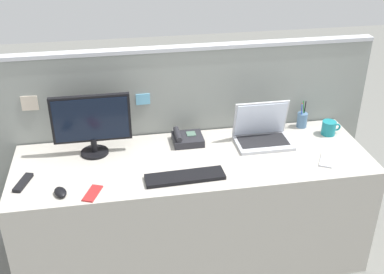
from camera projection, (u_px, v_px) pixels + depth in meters
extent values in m
plane|color=slate|center=(193.00, 254.00, 3.18)|extent=(10.00, 10.00, 0.00)
cube|color=#ADA89E|center=(193.00, 209.00, 3.00)|extent=(2.11, 0.69, 0.74)
cube|color=gray|center=(183.00, 142.00, 3.21)|extent=(2.48, 0.06, 1.29)
cube|color=#B7BAC1|center=(182.00, 48.00, 2.89)|extent=(2.48, 0.07, 0.02)
cube|color=#66ADD1|center=(143.00, 99.00, 2.97)|extent=(0.09, 0.01, 0.07)
cube|color=pink|center=(72.00, 126.00, 2.97)|extent=(0.12, 0.01, 0.09)
cube|color=beige|center=(30.00, 103.00, 2.85)|extent=(0.10, 0.01, 0.09)
cylinder|color=black|center=(95.00, 152.00, 2.88)|extent=(0.16, 0.16, 0.02)
cylinder|color=black|center=(94.00, 145.00, 2.85)|extent=(0.04, 0.04, 0.08)
cube|color=black|center=(91.00, 119.00, 2.78)|extent=(0.46, 0.03, 0.29)
cube|color=black|center=(91.00, 120.00, 2.77)|extent=(0.43, 0.01, 0.26)
cube|color=#B2B5BC|center=(263.00, 143.00, 2.97)|extent=(0.34, 0.23, 0.02)
cube|color=black|center=(263.00, 141.00, 2.98)|extent=(0.30, 0.16, 0.00)
cube|color=#B2B5BC|center=(260.00, 118.00, 2.99)|extent=(0.34, 0.06, 0.24)
cube|color=silver|center=(261.00, 119.00, 2.98)|extent=(0.32, 0.05, 0.22)
cube|color=#232328|center=(188.00, 139.00, 2.99)|extent=(0.19, 0.17, 0.05)
cube|color=#4C6B5B|center=(191.00, 134.00, 3.00)|extent=(0.06, 0.06, 0.01)
cylinder|color=#232328|center=(178.00, 134.00, 2.96)|extent=(0.04, 0.16, 0.04)
cube|color=black|center=(185.00, 177.00, 2.63)|extent=(0.45, 0.14, 0.02)
ellipsoid|color=black|center=(60.00, 192.00, 2.50)|extent=(0.09, 0.11, 0.03)
cylinder|color=#4C7093|center=(302.00, 120.00, 3.17)|extent=(0.07, 0.07, 0.10)
cylinder|color=blue|center=(302.00, 114.00, 3.12)|extent=(0.02, 0.01, 0.13)
cylinder|color=red|center=(302.00, 113.00, 3.13)|extent=(0.02, 0.01, 0.14)
cylinder|color=#238438|center=(304.00, 111.00, 3.14)|extent=(0.02, 0.03, 0.14)
cylinder|color=black|center=(305.00, 111.00, 3.14)|extent=(0.01, 0.03, 0.15)
cube|color=#B7BAC1|center=(327.00, 160.00, 2.80)|extent=(0.14, 0.17, 0.01)
cube|color=#B22323|center=(93.00, 193.00, 2.51)|extent=(0.11, 0.16, 0.01)
cube|color=black|center=(23.00, 183.00, 2.59)|extent=(0.09, 0.18, 0.02)
cylinder|color=#197A84|center=(329.00, 128.00, 3.07)|extent=(0.09, 0.09, 0.09)
torus|color=#197A84|center=(337.00, 127.00, 3.08)|extent=(0.05, 0.01, 0.05)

